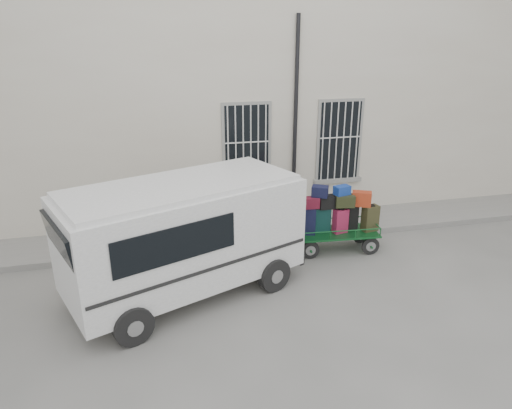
{
  "coord_description": "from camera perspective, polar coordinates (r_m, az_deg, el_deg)",
  "views": [
    {
      "loc": [
        -3.0,
        -8.9,
        5.05
      ],
      "look_at": [
        -0.62,
        1.0,
        1.28
      ],
      "focal_mm": 32.0,
      "sensor_mm": 36.0,
      "label": 1
    }
  ],
  "objects": [
    {
      "name": "building",
      "position": [
        14.85,
        -1.79,
        12.36
      ],
      "size": [
        24.0,
        5.15,
        6.0
      ],
      "color": "beige",
      "rests_on": "ground"
    },
    {
      "name": "ground",
      "position": [
        10.66,
        4.53,
        -8.03
      ],
      "size": [
        80.0,
        80.0,
        0.0
      ],
      "primitive_type": "plane",
      "color": "slate",
      "rests_on": "ground"
    },
    {
      "name": "luggage_cart",
      "position": [
        11.32,
        10.12,
        -1.59
      ],
      "size": [
        2.35,
        1.06,
        1.71
      ],
      "rotation": [
        0.0,
        0.0,
        -0.09
      ],
      "color": "black",
      "rests_on": "ground"
    },
    {
      "name": "van",
      "position": [
        9.22,
        -9.04,
        -3.44
      ],
      "size": [
        5.13,
        3.61,
        2.4
      ],
      "rotation": [
        0.0,
        0.0,
        0.38
      ],
      "color": "silver",
      "rests_on": "ground"
    },
    {
      "name": "sidewalk",
      "position": [
        12.53,
        1.46,
        -3.1
      ],
      "size": [
        24.0,
        1.7,
        0.15
      ],
      "primitive_type": "cube",
      "color": "gray",
      "rests_on": "ground"
    }
  ]
}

